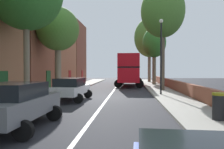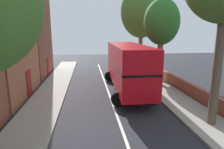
# 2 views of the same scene
# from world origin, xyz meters

# --- Properties ---
(double_decker_bus) EXTENTS (3.77, 10.71, 4.06)m
(double_decker_bus) POSITION_xyz_m (1.70, 12.48, 2.35)
(double_decker_bus) COLOR red
(double_decker_bus) RESTS_ON ground
(street_tree_right_1) EXTENTS (3.28, 3.28, 8.00)m
(street_tree_right_1) POSITION_xyz_m (5.14, 13.85, 5.92)
(street_tree_right_1) COLOR brown
(street_tree_right_1) RESTS_ON sidewalk_right
(street_tree_right_5) EXTENTS (5.20, 5.20, 10.91)m
(street_tree_right_5) POSITION_xyz_m (5.07, 20.53, 7.66)
(street_tree_right_5) COLOR brown
(street_tree_right_5) RESTS_ON sidewalk_right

